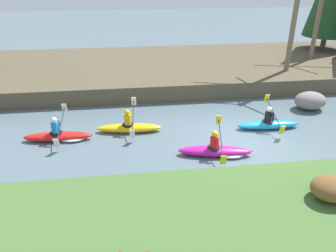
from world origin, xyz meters
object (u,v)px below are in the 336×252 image
object	(u,v)px
kayaker_middle	(218,151)
kayaker_far_back	(61,136)
kayaker_lead	(269,124)
boulder_midstream	(310,101)
kayaker_trailing	(130,127)

from	to	relation	value
kayaker_middle	kayaker_far_back	xyz separation A→B (m)	(-5.92, 1.97, 0.00)
kayaker_lead	kayaker_middle	xyz separation A→B (m)	(-2.75, -1.89, -0.02)
boulder_midstream	kayaker_lead	bearing A→B (deg)	-147.82
kayaker_lead	kayaker_trailing	world-z (taller)	same
kayaker_lead	kayaker_trailing	xyz separation A→B (m)	(-5.92, 0.46, 0.00)
kayaker_middle	kayaker_far_back	size ratio (longest dim) A/B	1.00
kayaker_lead	kayaker_trailing	distance (m)	5.94
kayaker_middle	kayaker_trailing	size ratio (longest dim) A/B	1.00
kayaker_middle	kayaker_lead	bearing A→B (deg)	43.91
kayaker_lead	kayaker_middle	size ratio (longest dim) A/B	0.99
kayaker_far_back	kayaker_middle	bearing A→B (deg)	-15.49
kayaker_lead	boulder_midstream	distance (m)	3.34
kayaker_lead	kayaker_far_back	bearing A→B (deg)	-178.51
kayaker_far_back	kayaker_trailing	bearing A→B (deg)	10.91
kayaker_middle	kayaker_far_back	distance (m)	6.24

